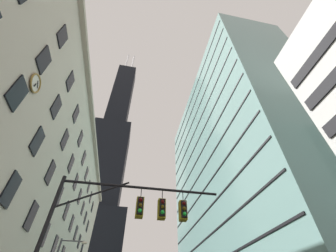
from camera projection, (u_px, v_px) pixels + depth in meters
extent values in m
cube|color=beige|center=(4.00, 198.00, 27.68)|extent=(16.45, 58.75, 27.15)
cube|color=#B2A893|center=(94.00, 133.00, 37.66)|extent=(0.70, 58.75, 0.60)
cube|color=black|center=(11.00, 189.00, 14.15)|extent=(0.14, 1.40, 2.20)
cube|color=black|center=(31.00, 216.00, 17.73)|extent=(0.14, 1.40, 2.20)
cube|color=black|center=(45.00, 233.00, 21.31)|extent=(0.14, 1.40, 2.20)
cube|color=black|center=(55.00, 246.00, 24.90)|extent=(0.14, 1.40, 2.20)
cube|color=black|center=(17.00, 93.00, 13.43)|extent=(0.14, 1.40, 2.20)
cube|color=black|center=(37.00, 141.00, 17.02)|extent=(0.14, 1.40, 2.20)
cube|color=black|center=(50.00, 172.00, 20.60)|extent=(0.14, 1.40, 2.20)
cube|color=black|center=(59.00, 194.00, 24.18)|extent=(0.14, 1.40, 2.20)
cube|color=black|center=(66.00, 211.00, 27.77)|extent=(0.14, 1.40, 2.20)
cube|color=black|center=(72.00, 223.00, 31.35)|extent=(0.14, 1.40, 2.20)
cube|color=black|center=(76.00, 233.00, 34.93)|extent=(0.14, 1.40, 2.20)
cube|color=black|center=(79.00, 241.00, 38.52)|extent=(0.14, 1.40, 2.20)
cube|color=black|center=(82.00, 248.00, 42.10)|extent=(0.14, 1.40, 2.20)
cube|color=black|center=(44.00, 60.00, 16.30)|extent=(0.14, 1.40, 2.20)
cube|color=black|center=(56.00, 107.00, 19.88)|extent=(0.14, 1.40, 2.20)
cube|color=black|center=(65.00, 139.00, 23.47)|extent=(0.14, 1.40, 2.20)
cube|color=black|center=(71.00, 163.00, 27.05)|extent=(0.14, 1.40, 2.20)
cube|color=black|center=(76.00, 182.00, 30.63)|extent=(0.14, 1.40, 2.20)
cube|color=black|center=(80.00, 196.00, 34.22)|extent=(0.14, 1.40, 2.20)
cube|color=black|center=(83.00, 208.00, 37.80)|extent=(0.14, 1.40, 2.20)
cube|color=black|center=(85.00, 218.00, 41.39)|extent=(0.14, 1.40, 2.20)
cube|color=black|center=(87.00, 226.00, 44.97)|extent=(0.14, 1.40, 2.20)
cube|color=black|center=(62.00, 36.00, 19.17)|extent=(0.14, 1.40, 2.20)
cube|color=black|center=(70.00, 81.00, 22.75)|extent=(0.14, 1.40, 2.20)
cube|color=black|center=(76.00, 114.00, 26.34)|extent=(0.14, 1.40, 2.20)
cube|color=black|center=(80.00, 139.00, 29.92)|extent=(0.14, 1.40, 2.20)
cube|color=black|center=(84.00, 158.00, 33.50)|extent=(0.14, 1.40, 2.20)
cube|color=black|center=(86.00, 174.00, 37.09)|extent=(0.14, 1.40, 2.20)
cube|color=black|center=(89.00, 187.00, 40.67)|extent=(0.14, 1.40, 2.20)
cube|color=black|center=(91.00, 198.00, 44.25)|extent=(0.14, 1.40, 2.20)
cube|color=black|center=(92.00, 207.00, 47.84)|extent=(0.14, 1.40, 2.20)
torus|color=olive|center=(36.00, 83.00, 15.41)|extent=(0.14, 1.51, 1.51)
cylinder|color=silver|center=(35.00, 83.00, 15.41)|extent=(0.05, 1.30, 1.30)
cube|color=black|center=(35.00, 85.00, 15.31)|extent=(0.03, 0.12, 0.39)
cube|color=black|center=(38.00, 84.00, 15.69)|extent=(0.03, 0.49, 0.40)
cube|color=black|center=(105.00, 167.00, 110.84)|extent=(20.56, 20.56, 51.61)
cube|color=black|center=(122.00, 98.00, 150.50)|extent=(13.22, 13.22, 64.52)
cylinder|color=silver|center=(127.00, 63.00, 182.06)|extent=(1.20, 1.20, 28.96)
cylinder|color=silver|center=(133.00, 64.00, 182.80)|extent=(1.20, 1.20, 28.96)
cube|color=black|center=(333.00, 34.00, 16.25)|extent=(0.16, 9.83, 1.10)
cube|color=gray|center=(232.00, 170.00, 45.25)|extent=(14.30, 44.47, 51.17)
cube|color=black|center=(208.00, 237.00, 34.96)|extent=(0.12, 43.47, 0.24)
cube|color=black|center=(205.00, 212.00, 37.70)|extent=(0.12, 43.47, 0.24)
cube|color=black|center=(203.00, 192.00, 40.43)|extent=(0.12, 43.47, 0.24)
cube|color=black|center=(201.00, 173.00, 43.16)|extent=(0.12, 43.47, 0.24)
cube|color=black|center=(199.00, 157.00, 45.89)|extent=(0.12, 43.47, 0.24)
cube|color=black|center=(197.00, 143.00, 48.63)|extent=(0.12, 43.47, 0.24)
cube|color=black|center=(195.00, 130.00, 51.36)|extent=(0.12, 43.47, 0.24)
cube|color=black|center=(194.00, 119.00, 54.09)|extent=(0.12, 43.47, 0.24)
cube|color=black|center=(193.00, 108.00, 56.83)|extent=(0.12, 43.47, 0.24)
cube|color=black|center=(192.00, 99.00, 59.56)|extent=(0.12, 43.47, 0.24)
cylinder|color=black|center=(144.00, 188.00, 11.70)|extent=(8.59, 0.14, 0.14)
cylinder|color=black|center=(94.00, 194.00, 10.93)|extent=(3.53, 0.10, 1.77)
cylinder|color=black|center=(141.00, 193.00, 11.48)|extent=(0.04, 0.04, 0.60)
cube|color=black|center=(140.00, 206.00, 10.96)|extent=(0.30, 0.30, 0.90)
cube|color=olive|center=(140.00, 208.00, 11.09)|extent=(0.40, 0.40, 1.04)
sphere|color=#450808|center=(141.00, 200.00, 11.04)|extent=(0.20, 0.20, 0.20)
sphere|color=#4B3A08|center=(140.00, 205.00, 10.85)|extent=(0.20, 0.20, 0.20)
sphere|color=green|center=(140.00, 211.00, 10.66)|extent=(0.20, 0.20, 0.20)
cylinder|color=black|center=(162.00, 195.00, 11.64)|extent=(0.04, 0.04, 0.60)
cube|color=black|center=(162.00, 208.00, 11.13)|extent=(0.30, 0.30, 0.90)
cube|color=olive|center=(162.00, 209.00, 11.25)|extent=(0.40, 0.40, 1.04)
sphere|color=#450808|center=(163.00, 202.00, 11.21)|extent=(0.20, 0.20, 0.20)
sphere|color=#4B3A08|center=(163.00, 207.00, 11.02)|extent=(0.20, 0.20, 0.20)
sphere|color=green|center=(162.00, 212.00, 10.82)|extent=(0.20, 0.20, 0.20)
cylinder|color=black|center=(183.00, 196.00, 11.81)|extent=(0.04, 0.04, 0.60)
cube|color=black|center=(184.00, 210.00, 11.30)|extent=(0.30, 0.30, 0.90)
cube|color=olive|center=(183.00, 211.00, 11.42)|extent=(0.40, 0.40, 1.04)
sphere|color=#450808|center=(184.00, 203.00, 11.37)|extent=(0.20, 0.20, 0.20)
sphere|color=#4B3A08|center=(184.00, 209.00, 11.18)|extent=(0.20, 0.20, 0.20)
sphere|color=green|center=(185.00, 214.00, 10.99)|extent=(0.20, 0.20, 0.20)
cylinder|color=#47474C|center=(73.00, 241.00, 19.10)|extent=(2.05, 0.10, 0.10)
ellipsoid|color=#EFE5C6|center=(84.00, 243.00, 19.17)|extent=(0.56, 0.32, 0.24)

